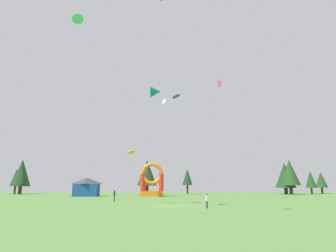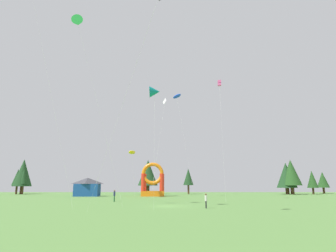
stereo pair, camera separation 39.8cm
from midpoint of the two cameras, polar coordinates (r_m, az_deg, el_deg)
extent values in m
plane|color=#5B8C42|center=(37.79, 0.32, -15.55)|extent=(120.00, 120.00, 0.00)
cylinder|color=silver|center=(28.99, -8.61, 4.10)|extent=(7.47, 5.45, 20.88)
cone|color=#0C7F7A|center=(37.26, -2.37, 6.77)|extent=(1.48, 1.56, 1.54)
cylinder|color=silver|center=(34.36, -2.43, -3.98)|extent=(0.17, 2.70, 14.35)
ellipsoid|color=yellow|center=(61.31, -6.95, -5.18)|extent=(1.86, 3.08, 1.00)
cylinder|color=silver|center=(61.96, -6.70, -9.53)|extent=(0.53, 2.02, 9.24)
pyramid|color=white|center=(64.79, -0.40, 4.80)|extent=(0.98, 1.25, 1.18)
cylinder|color=white|center=(64.60, -0.46, 4.35)|extent=(0.04, 0.04, 1.11)
cylinder|color=silver|center=(58.57, -1.70, -3.84)|extent=(2.45, 8.33, 20.77)
cone|color=green|center=(42.91, -17.17, 18.99)|extent=(1.75, 1.68, 1.55)
cylinder|color=silver|center=(38.14, -13.16, 3.03)|extent=(6.63, 1.37, 24.09)
cube|color=#EA599E|center=(54.05, 10.30, 8.07)|extent=(0.65, 0.65, 0.45)
cube|color=#EA599E|center=(54.23, 10.28, 8.61)|extent=(0.65, 0.65, 0.45)
cylinder|color=silver|center=(49.52, 10.88, -2.25)|extent=(0.47, 4.25, 20.82)
ellipsoid|color=blue|center=(73.88, 1.89, 5.89)|extent=(2.62, 3.08, 1.13)
cylinder|color=silver|center=(68.87, 3.51, -3.33)|extent=(3.57, 4.97, 24.61)
cylinder|color=silver|center=(37.37, -21.84, 5.97)|extent=(6.88, 0.39, 26.76)
cylinder|color=black|center=(35.03, 7.80, -15.12)|extent=(0.13, 0.13, 0.81)
cylinder|color=black|center=(34.87, 7.86, -15.14)|extent=(0.13, 0.13, 0.81)
cylinder|color=silver|center=(34.91, 7.80, -13.93)|extent=(0.31, 0.31, 0.65)
sphere|color=brown|center=(34.89, 7.78, -13.22)|extent=(0.22, 0.22, 0.22)
cylinder|color=#33723F|center=(47.67, -10.30, -13.96)|extent=(0.16, 0.16, 0.87)
cylinder|color=#33723F|center=(47.52, -10.40, -13.97)|extent=(0.16, 0.16, 0.87)
cylinder|color=navy|center=(47.56, -10.31, -13.03)|extent=(0.39, 0.39, 0.69)
sphere|color=brown|center=(47.55, -10.29, -12.47)|extent=(0.24, 0.24, 0.24)
cube|color=orange|center=(66.90, -2.88, -13.18)|extent=(5.13, 3.57, 1.14)
cylinder|color=red|center=(65.71, -4.74, -11.02)|extent=(1.00, 1.00, 3.84)
cylinder|color=red|center=(65.51, -1.07, -11.05)|extent=(1.00, 1.00, 3.84)
cylinder|color=red|center=(68.28, -4.57, -11.03)|extent=(1.00, 1.00, 3.84)
cylinder|color=red|center=(68.08, -1.03, -11.06)|extent=(1.00, 1.00, 3.84)
torus|color=orange|center=(65.62, -2.89, -9.37)|extent=(4.93, 0.80, 4.93)
cube|color=#19478C|center=(68.60, -15.53, -12.08)|extent=(5.35, 3.16, 2.74)
pyramid|color=#3F3F47|center=(68.59, -15.44, -10.38)|extent=(5.35, 3.16, 1.34)
cylinder|color=#4C331E|center=(88.91, -27.65, -11.11)|extent=(0.51, 0.51, 2.24)
cone|color=#1E4221|center=(88.90, -27.46, -8.98)|extent=(2.84, 2.84, 4.41)
cylinder|color=#4C331E|center=(88.78, -26.85, -11.24)|extent=(0.88, 0.88, 2.07)
cone|color=#1E4221|center=(88.81, -26.58, -8.24)|extent=(4.88, 4.88, 7.27)
cylinder|color=#4C331E|center=(87.64, -26.67, -11.09)|extent=(0.45, 0.45, 2.61)
cone|color=#1E4221|center=(87.65, -26.48, -8.89)|extent=(2.50, 2.50, 4.14)
cylinder|color=#4C331E|center=(79.00, -3.91, -12.46)|extent=(0.95, 0.95, 2.28)
cone|color=#1E4221|center=(79.04, -3.87, -9.18)|extent=(5.30, 5.30, 6.78)
cylinder|color=#4C331E|center=(79.97, 4.18, -12.41)|extent=(0.50, 0.50, 2.37)
cone|color=#1E4221|center=(79.97, 4.15, -9.97)|extent=(2.78, 2.78, 4.43)
cylinder|color=#4C331E|center=(84.94, 22.61, -11.76)|extent=(0.94, 0.94, 1.68)
cone|color=#1E4221|center=(84.95, 22.39, -8.96)|extent=(5.24, 5.24, 6.64)
cylinder|color=#4C331E|center=(84.48, 23.46, -11.49)|extent=(0.92, 0.92, 2.32)
cone|color=#234C1E|center=(84.52, 23.21, -8.41)|extent=(5.10, 5.10, 6.77)
cylinder|color=#4C331E|center=(87.62, 26.84, -11.38)|extent=(0.51, 0.51, 1.67)
cone|color=#234C1E|center=(87.60, 26.66, -9.36)|extent=(2.81, 2.81, 4.54)
cylinder|color=#4C331E|center=(94.34, 28.48, -11.14)|extent=(0.59, 0.59, 1.68)
cone|color=#234C1E|center=(94.33, 28.31, -9.30)|extent=(3.27, 3.27, 4.40)
camera|label=1|loc=(0.20, -89.78, -0.04)|focal=30.88mm
camera|label=2|loc=(0.20, 90.22, 0.04)|focal=30.88mm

